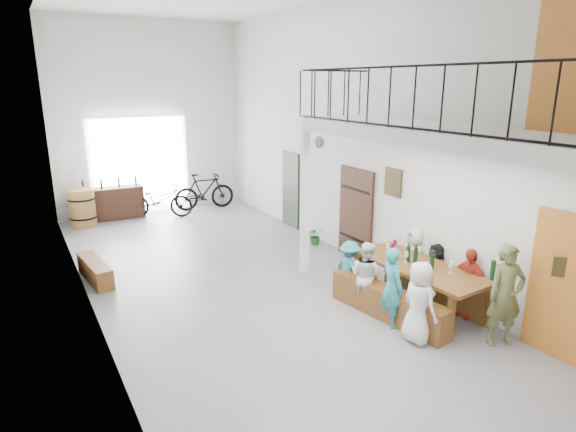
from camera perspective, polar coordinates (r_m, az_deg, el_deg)
floor at (r=9.80m, az=-6.01°, el=-7.12°), size 12.00×12.00×0.00m
room_walls at (r=9.05m, az=-6.66°, el=14.13°), size 12.00×12.00×12.00m
gateway_portal at (r=14.79m, az=-17.12°, el=5.68°), size 2.80×0.08×2.80m
right_wall_decor at (r=9.23m, az=14.15°, el=2.43°), size 0.07×8.28×5.07m
balcony at (r=7.66m, az=17.37°, el=8.84°), size 1.52×5.62×4.00m
tasting_table at (r=8.49m, az=15.26°, el=-6.15°), size 1.10×2.43×0.79m
bench_inner at (r=8.20m, az=11.73°, el=-10.10°), size 0.68×2.27×0.51m
bench_wall at (r=8.94m, az=17.38°, el=-8.33°), size 0.60×2.21×0.50m
tableware at (r=8.52m, az=14.49°, el=-4.40°), size 0.35×1.35×0.35m
side_bench at (r=10.22m, az=-21.89°, el=-6.03°), size 0.48×1.46×0.40m
oak_barrel at (r=14.04m, az=-23.20°, el=0.88°), size 0.69×0.69×1.02m
serving_counter at (r=14.52m, az=-20.12°, el=1.41°), size 1.73×0.54×0.91m
counter_bottles at (r=14.39m, az=-20.34°, el=3.70°), size 1.48×0.09×0.28m
guest_left_a at (r=7.46m, az=15.27°, el=-9.84°), size 0.41×0.62×1.27m
guest_left_b at (r=7.84m, az=12.22°, el=-8.20°), size 0.37×0.51×1.31m
guest_left_c at (r=8.34m, az=9.21°, el=-6.99°), size 0.59×0.68×1.20m
guest_left_d at (r=8.79m, az=7.29°, el=-6.24°), size 0.43×0.70×1.04m
guest_right_a at (r=8.50m, az=20.57°, el=-7.42°), size 0.30×0.70×1.18m
guest_right_b at (r=9.04m, az=16.98°, el=-6.24°), size 0.58×0.99×1.02m
guest_right_c at (r=9.38m, az=14.71°, el=-4.83°), size 0.53×0.65×1.16m
host_standing at (r=7.76m, az=24.38°, el=-8.57°), size 0.66×0.55×1.55m
potted_plant at (r=11.56m, az=3.30°, el=-2.33°), size 0.47×0.43×0.44m
bicycle_near at (r=14.31m, az=-15.01°, el=1.83°), size 1.98×1.50×0.99m
bicycle_far at (r=14.90m, az=-9.87°, el=2.89°), size 1.88×0.66×1.11m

